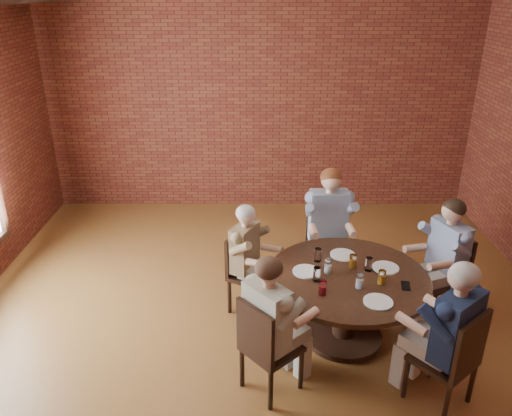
{
  "coord_description": "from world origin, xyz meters",
  "views": [
    {
      "loc": [
        -0.06,
        -4.06,
        3.3
      ],
      "look_at": [
        -0.06,
        1.0,
        1.04
      ],
      "focal_mm": 35.0,
      "sensor_mm": 36.0,
      "label": 1
    }
  ],
  "objects_px": {
    "chair_d": "(264,345)",
    "chair_e": "(454,357)",
    "diner_d": "(272,326)",
    "diner_e": "(447,335)",
    "chair_c": "(243,269)",
    "dining_table": "(346,294)",
    "diner_a": "(442,260)",
    "smartphone": "(406,286)",
    "chair_b": "(327,238)",
    "diner_c": "(249,260)",
    "chair_a": "(446,272)",
    "diner_b": "(329,228)"
  },
  "relations": [
    {
      "from": "chair_d",
      "to": "chair_e",
      "type": "height_order",
      "value": "chair_e"
    },
    {
      "from": "diner_d",
      "to": "diner_e",
      "type": "distance_m",
      "value": 1.44
    },
    {
      "from": "diner_e",
      "to": "chair_c",
      "type": "bearing_deg",
      "value": -78.01
    },
    {
      "from": "chair_e",
      "to": "diner_d",
      "type": "bearing_deg",
      "value": -47.63
    },
    {
      "from": "dining_table",
      "to": "diner_e",
      "type": "relative_size",
      "value": 1.13
    },
    {
      "from": "diner_a",
      "to": "diner_d",
      "type": "relative_size",
      "value": 1.01
    },
    {
      "from": "chair_c",
      "to": "chair_d",
      "type": "relative_size",
      "value": 0.94
    },
    {
      "from": "diner_d",
      "to": "smartphone",
      "type": "xyz_separation_m",
      "value": [
        1.26,
        0.48,
        0.08
      ]
    },
    {
      "from": "chair_b",
      "to": "chair_e",
      "type": "distance_m",
      "value": 2.24
    },
    {
      "from": "chair_e",
      "to": "diner_e",
      "type": "xyz_separation_m",
      "value": [
        -0.06,
        0.07,
        0.17
      ]
    },
    {
      "from": "diner_c",
      "to": "smartphone",
      "type": "distance_m",
      "value": 1.63
    },
    {
      "from": "diner_c",
      "to": "chair_e",
      "type": "xyz_separation_m",
      "value": [
        1.7,
        -1.4,
        -0.1
      ]
    },
    {
      "from": "dining_table",
      "to": "chair_a",
      "type": "height_order",
      "value": "chair_a"
    },
    {
      "from": "dining_table",
      "to": "chair_e",
      "type": "height_order",
      "value": "chair_e"
    },
    {
      "from": "chair_a",
      "to": "chair_c",
      "type": "bearing_deg",
      "value": -113.9
    },
    {
      "from": "diner_e",
      "to": "chair_e",
      "type": "bearing_deg",
      "value": 90.0
    },
    {
      "from": "chair_c",
      "to": "diner_e",
      "type": "xyz_separation_m",
      "value": [
        1.7,
        -1.37,
        0.2
      ]
    },
    {
      "from": "chair_b",
      "to": "chair_e",
      "type": "bearing_deg",
      "value": -71.67
    },
    {
      "from": "chair_d",
      "to": "diner_e",
      "type": "distance_m",
      "value": 1.51
    },
    {
      "from": "chair_a",
      "to": "chair_c",
      "type": "distance_m",
      "value": 2.17
    },
    {
      "from": "diner_a",
      "to": "chair_b",
      "type": "bearing_deg",
      "value": -146.97
    },
    {
      "from": "diner_b",
      "to": "chair_e",
      "type": "height_order",
      "value": "diner_b"
    },
    {
      "from": "diner_d",
      "to": "chair_e",
      "type": "bearing_deg",
      "value": -140.39
    },
    {
      "from": "chair_b",
      "to": "smartphone",
      "type": "bearing_deg",
      "value": -70.69
    },
    {
      "from": "diner_b",
      "to": "diner_d",
      "type": "xyz_separation_m",
      "value": [
        -0.72,
        -1.78,
        -0.04
      ]
    },
    {
      "from": "diner_d",
      "to": "diner_e",
      "type": "height_order",
      "value": "diner_e"
    },
    {
      "from": "diner_a",
      "to": "diner_b",
      "type": "xyz_separation_m",
      "value": [
        -1.1,
        0.68,
        0.03
      ]
    },
    {
      "from": "diner_a",
      "to": "diner_d",
      "type": "xyz_separation_m",
      "value": [
        -1.81,
        -1.1,
        -0.01
      ]
    },
    {
      "from": "chair_b",
      "to": "diner_e",
      "type": "distance_m",
      "value": 2.16
    },
    {
      "from": "chair_b",
      "to": "chair_c",
      "type": "height_order",
      "value": "chair_b"
    },
    {
      "from": "chair_b",
      "to": "diner_e",
      "type": "xyz_separation_m",
      "value": [
        0.72,
        -2.03,
        0.16
      ]
    },
    {
      "from": "chair_a",
      "to": "diner_b",
      "type": "bearing_deg",
      "value": -140.51
    },
    {
      "from": "chair_d",
      "to": "diner_d",
      "type": "height_order",
      "value": "diner_d"
    },
    {
      "from": "diner_a",
      "to": "chair_e",
      "type": "height_order",
      "value": "diner_a"
    },
    {
      "from": "dining_table",
      "to": "diner_a",
      "type": "xyz_separation_m",
      "value": [
        1.06,
        0.42,
        0.15
      ]
    },
    {
      "from": "diner_b",
      "to": "diner_e",
      "type": "bearing_deg",
      "value": -71.65
    },
    {
      "from": "chair_a",
      "to": "diner_d",
      "type": "xyz_separation_m",
      "value": [
        -1.89,
        -1.13,
        0.16
      ]
    },
    {
      "from": "dining_table",
      "to": "diner_a",
      "type": "distance_m",
      "value": 1.15
    },
    {
      "from": "diner_b",
      "to": "chair_c",
      "type": "height_order",
      "value": "diner_b"
    },
    {
      "from": "chair_c",
      "to": "chair_d",
      "type": "bearing_deg",
      "value": -143.02
    },
    {
      "from": "dining_table",
      "to": "diner_b",
      "type": "relative_size",
      "value": 1.1
    },
    {
      "from": "dining_table",
      "to": "chair_d",
      "type": "height_order",
      "value": "chair_d"
    },
    {
      "from": "chair_c",
      "to": "diner_a",
      "type": "bearing_deg",
      "value": -65.61
    },
    {
      "from": "diner_c",
      "to": "chair_e",
      "type": "height_order",
      "value": "diner_c"
    },
    {
      "from": "chair_c",
      "to": "diner_e",
      "type": "relative_size",
      "value": 0.64
    },
    {
      "from": "diner_e",
      "to": "chair_b",
      "type": "bearing_deg",
      "value": -109.78
    },
    {
      "from": "chair_a",
      "to": "diner_c",
      "type": "distance_m",
      "value": 2.11
    },
    {
      "from": "dining_table",
      "to": "diner_c",
      "type": "distance_m",
      "value": 1.09
    },
    {
      "from": "chair_a",
      "to": "chair_d",
      "type": "distance_m",
      "value": 2.29
    },
    {
      "from": "diner_d",
      "to": "chair_e",
      "type": "xyz_separation_m",
      "value": [
        1.49,
        -0.22,
        -0.15
      ]
    }
  ]
}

